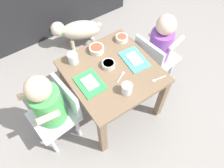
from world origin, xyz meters
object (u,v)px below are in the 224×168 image
Objects in this scene: water_cup_left at (127,89)px; cereal_bowl_left_side at (97,49)px; dining_table at (112,77)px; seated_child_left at (49,104)px; veggie_bowl_near at (108,64)px; seated_child_right at (160,45)px; spoon_by_right_tray at (121,76)px; veggie_bowl_far at (122,38)px; spoon_by_left_tray at (157,79)px; dog at (77,30)px; food_tray_left at (90,83)px; food_tray_right at (134,59)px; water_cup_right at (73,59)px.

cereal_bowl_left_side is at bearing 85.42° from water_cup_left.
dining_table is 0.22m from water_cup_left.
seated_child_left is at bearing 154.00° from water_cup_left.
veggie_bowl_near is at bearing 90.16° from dining_table.
seated_child_right is 0.44m from spoon_by_right_tray.
cereal_bowl_left_side is 1.19× the size of veggie_bowl_far.
veggie_bowl_near is 0.88× the size of spoon_by_left_tray.
food_tray_left is at bearing -110.91° from dog.
veggie_bowl_near reaches higher than spoon_by_left_tray.
spoon_by_left_tray is at bearing -9.52° from water_cup_left.
spoon_by_right_tray is (0.02, -0.12, -0.02)m from veggie_bowl_near.
spoon_by_left_tray reaches higher than dog.
seated_child_right is at bearing 0.38° from seated_child_left.
veggie_bowl_far is (0.04, 0.20, 0.01)m from food_tray_right.
spoon_by_right_tray is (0.19, -0.28, -0.03)m from water_cup_right.
seated_child_left is at bearing -165.39° from veggie_bowl_far.
food_tray_right is 2.17× the size of spoon_by_left_tray.
water_cup_right reaches higher than dining_table.
veggie_bowl_near reaches higher than food_tray_left.
veggie_bowl_near is at bearing -99.36° from dog.
seated_child_left is 0.28m from food_tray_left.
seated_child_right reaches higher than water_cup_right.
seated_child_left is 0.45m from veggie_bowl_near.
dog is 4.48× the size of cereal_bowl_left_side.
food_tray_right is (0.18, -0.01, 0.08)m from dining_table.
water_cup_left is (-0.47, -0.21, 0.07)m from seated_child_right.
food_tray_right is 0.27m from water_cup_left.
water_cup_left reaches higher than dining_table.
water_cup_left is (-0.20, -0.18, 0.02)m from food_tray_right.
water_cup_left is at bearing -26.00° from seated_child_left.
food_tray_right is (0.06, -0.77, 0.27)m from dog.
food_tray_left reaches higher than dining_table.
seated_child_left reaches higher than cereal_bowl_left_side.
water_cup_right reaches higher than spoon_by_left_tray.
dog is 2.41× the size of food_tray_left.
food_tray_left is 0.28m from cereal_bowl_left_side.
water_cup_right is at bearing 136.36° from veggie_bowl_near.
dining_table is at bearing 3.74° from food_tray_left.
food_tray_right is (-0.27, -0.04, 0.05)m from seated_child_right.
dog is at bearing 62.26° from water_cup_right.
food_tray_right is at bearing -172.56° from seated_child_right.
spoon_by_right_tray is at bearing -17.96° from food_tray_left.
spoon_by_left_tray is at bearing -49.22° from dining_table.
seated_child_left reaches higher than food_tray_left.
seated_child_left is 6.60× the size of cereal_bowl_left_side.
food_tray_left is (-0.62, -0.04, 0.05)m from seated_child_right.
seated_child_right is 3.05× the size of food_tray_right.
food_tray_left and food_tray_right have the same top height.
spoon_by_right_tray is (0.01, -0.28, -0.02)m from cereal_bowl_left_side.
water_cup_right is (0.28, 0.19, 0.06)m from seated_child_left.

